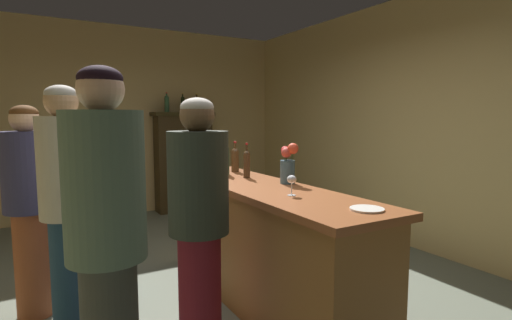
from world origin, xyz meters
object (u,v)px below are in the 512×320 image
patron_redhead (66,203)px  cheese_plate (367,209)px  patron_in_grey (107,239)px  patron_tall (199,220)px  wine_bottle_chardonnay (247,163)px  flower_arrangement (288,162)px  wine_glass_mid (292,180)px  patron_near_entrance (113,204)px  display_bottle_left (167,103)px  display_bottle_center (197,104)px  display_bottle_midleft (183,104)px  patron_in_navy (29,202)px  bar_counter (262,244)px  wine_bottle_riesling (235,159)px  wine_glass_front (216,167)px  wine_bottle_merlot (225,158)px  display_cabinet (184,160)px

patron_redhead → cheese_plate: bearing=-34.8°
patron_in_grey → patron_tall: 0.69m
wine_bottle_chardonnay → flower_arrangement: flower_arrangement is taller
wine_glass_mid → patron_redhead: (-1.37, 0.60, -0.12)m
wine_glass_mid → patron_near_entrance: bearing=133.0°
display_bottle_left → patron_tall: size_ratio=0.19×
flower_arrangement → display_bottle_center: display_bottle_center is taller
wine_glass_mid → display_bottle_center: size_ratio=0.47×
display_bottle_midleft → patron_in_grey: display_bottle_midleft is taller
patron_tall → display_bottle_left: bearing=65.1°
patron_in_grey → patron_in_navy: patron_in_grey is taller
bar_counter → wine_bottle_riesling: size_ratio=8.20×
wine_glass_mid → patron_in_grey: (-1.28, -0.34, -0.12)m
display_bottle_left → flower_arrangement: bearing=-91.4°
flower_arrangement → patron_near_entrance: (-1.27, 0.64, -0.33)m
patron_in_navy → bar_counter: bearing=10.5°
wine_glass_front → flower_arrangement: flower_arrangement is taller
wine_glass_front → wine_glass_mid: bearing=-81.7°
display_bottle_center → cheese_plate: bearing=-99.0°
wine_bottle_riesling → display_bottle_midleft: bearing=81.3°
patron_tall → display_bottle_midleft: bearing=61.5°
flower_arrangement → patron_near_entrance: 1.46m
wine_glass_mid → flower_arrangement: (0.26, 0.43, 0.07)m
display_bottle_left → patron_in_grey: bearing=-110.9°
patron_in_navy → patron_in_grey: bearing=-44.5°
cheese_plate → patron_tall: bearing=144.8°
cheese_plate → wine_bottle_riesling: bearing=87.6°
flower_arrangement → patron_in_grey: (-1.54, -0.77, -0.19)m
display_bottle_center → patron_near_entrance: 3.52m
bar_counter → patron_near_entrance: patron_near_entrance is taller
wine_bottle_chardonnay → patron_near_entrance: bearing=169.7°
wine_bottle_merlot → patron_tall: bearing=-122.4°
patron_near_entrance → patron_redhead: size_ratio=0.88×
display_bottle_center → patron_in_navy: (-2.43, -2.76, -0.85)m
display_bottle_center → patron_redhead: display_bottle_center is taller
wine_bottle_chardonnay → display_bottle_center: 3.20m
cheese_plate → patron_redhead: size_ratio=0.12×
wine_bottle_merlot → display_bottle_left: display_bottle_left is taller
wine_glass_mid → patron_near_entrance: size_ratio=0.09×
wine_bottle_chardonnay → wine_bottle_merlot: wine_bottle_merlot is taller
bar_counter → wine_bottle_riesling: bearing=78.1°
display_cabinet → patron_in_grey: bearing=-113.8°
patron_near_entrance → patron_in_grey: size_ratio=0.86×
wine_bottle_chardonnay → wine_bottle_riesling: bearing=77.4°
display_bottle_center → patron_near_entrance: bearing=-123.0°
patron_in_grey → patron_in_navy: (-0.31, 1.50, -0.08)m
display_bottle_center → patron_near_entrance: size_ratio=0.20×
display_bottle_midleft → patron_in_navy: (-2.20, -2.76, -0.86)m
cheese_plate → patron_in_grey: size_ratio=0.11×
patron_near_entrance → display_cabinet: bearing=82.2°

